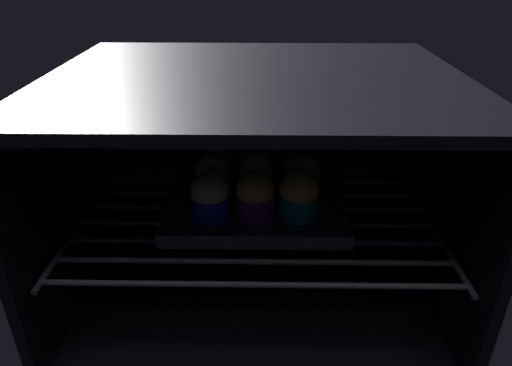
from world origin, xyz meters
The scene contains 12 objects.
oven_cavity centered at (0.00, 26.25, 17.00)cm, with size 59.00×47.00×37.00cm.
oven_rack centered at (0.00, 22.00, 13.60)cm, with size 54.80×42.00×0.80cm.
baking_tray centered at (0.00, 23.62, 14.70)cm, with size 27.38×27.38×2.20cm.
muffin_row0_col0 centered at (-6.68, 16.57, 18.69)cm, with size 5.79×5.79×7.78cm.
muffin_row0_col1 centered at (0.08, 16.95, 18.57)cm, with size 5.79×5.79×7.25cm.
muffin_row0_col2 centered at (6.45, 17.05, 18.82)cm, with size 5.84×5.84×7.54cm.
muffin_row1_col0 centered at (-6.89, 23.32, 18.63)cm, with size 5.79×5.79×7.34cm.
muffin_row1_col1 centered at (0.24, 23.36, 18.87)cm, with size 5.79×5.79×7.81cm.
muffin_row1_col2 centered at (7.18, 24.04, 18.86)cm, with size 6.29×6.29×7.94cm.
muffin_row2_col0 centered at (-6.51, 30.67, 18.75)cm, with size 5.79×5.79×7.77cm.
muffin_row2_col1 centered at (0.06, 30.56, 18.92)cm, with size 5.80×5.80×7.68cm.
muffin_row2_col2 centered at (6.78, 30.39, 18.48)cm, with size 5.79×5.79×7.08cm.
Camera 1 is at (1.07, -42.41, 51.48)cm, focal length 32.20 mm.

